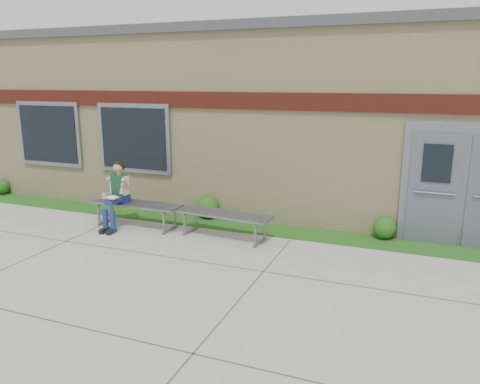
% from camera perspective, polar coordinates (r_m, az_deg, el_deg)
% --- Properties ---
extents(ground, '(80.00, 80.00, 0.00)m').
position_cam_1_polar(ground, '(7.61, -5.62, -9.95)').
color(ground, '#9E9E99').
rests_on(ground, ground).
extents(grass_strip, '(16.00, 0.80, 0.02)m').
position_cam_1_polar(grass_strip, '(9.84, 1.26, -4.30)').
color(grass_strip, '#274C14').
rests_on(grass_strip, ground).
extents(school_building, '(16.20, 6.22, 4.20)m').
position_cam_1_polar(school_building, '(12.64, 6.69, 9.27)').
color(school_building, beige).
rests_on(school_building, ground).
extents(bench_left, '(1.99, 0.57, 0.52)m').
position_cam_1_polar(bench_left, '(10.04, -12.54, -1.95)').
color(bench_left, slate).
rests_on(bench_left, ground).
extents(bench_right, '(1.97, 0.70, 0.50)m').
position_cam_1_polar(bench_right, '(9.11, -2.00, -3.30)').
color(bench_right, slate).
rests_on(bench_right, ground).
extents(girl, '(0.48, 0.78, 1.39)m').
position_cam_1_polar(girl, '(9.97, -14.83, -0.12)').
color(girl, navy).
rests_on(girl, ground).
extents(shrub_west, '(0.41, 0.41, 0.41)m').
position_cam_1_polar(shrub_west, '(14.10, -27.07, 0.58)').
color(shrub_west, '#274C14').
rests_on(shrub_west, grass_strip).
extents(shrub_mid, '(0.49, 0.49, 0.49)m').
position_cam_1_polar(shrub_mid, '(10.39, -3.91, -1.87)').
color(shrub_mid, '#274C14').
rests_on(shrub_mid, grass_strip).
extents(shrub_east, '(0.44, 0.44, 0.44)m').
position_cam_1_polar(shrub_east, '(9.48, 17.21, -4.17)').
color(shrub_east, '#274C14').
rests_on(shrub_east, grass_strip).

